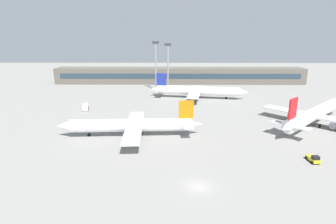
# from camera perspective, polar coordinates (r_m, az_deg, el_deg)

# --- Properties ---
(ground_plane) EXTENTS (400.00, 400.00, 0.00)m
(ground_plane) POSITION_cam_1_polar(r_m,az_deg,el_deg) (88.50, 3.86, -1.88)
(ground_plane) COLOR gray
(terminal_building) EXTENTS (142.56, 12.13, 9.00)m
(terminal_building) POSITION_cam_1_polar(r_m,az_deg,el_deg) (159.92, 2.45, 7.68)
(terminal_building) COLOR #5B564C
(terminal_building) RESTS_ON ground_plane
(airplane_near) EXTENTS (39.76, 27.74, 9.82)m
(airplane_near) POSITION_cam_1_polar(r_m,az_deg,el_deg) (75.22, -7.97, -2.80)
(airplane_near) COLOR white
(airplane_near) RESTS_ON ground_plane
(airplane_mid) EXTENTS (34.47, 33.51, 10.99)m
(airplane_mid) POSITION_cam_1_polar(r_m,az_deg,el_deg) (95.69, 28.40, -0.34)
(airplane_mid) COLOR white
(airplane_mid) RESTS_ON ground_plane
(airplane_far) EXTENTS (42.94, 30.23, 10.65)m
(airplane_far) POSITION_cam_1_polar(r_m,az_deg,el_deg) (121.11, 6.36, 4.42)
(airplane_far) COLOR white
(airplane_far) RESTS_ON ground_plane
(baggage_tug_yellow) EXTENTS (1.94, 3.66, 1.75)m
(baggage_tug_yellow) POSITION_cam_1_polar(r_m,az_deg,el_deg) (67.96, 28.24, -8.63)
(baggage_tug_yellow) COLOR yellow
(baggage_tug_yellow) RESTS_ON ground_plane
(service_van_white) EXTENTS (3.33, 5.54, 2.08)m
(service_van_white) POSITION_cam_1_polar(r_m,az_deg,el_deg) (105.73, -16.94, 1.00)
(service_van_white) COLOR white
(service_van_white) RESTS_ON ground_plane
(floodlight_tower_west) EXTENTS (3.20, 0.80, 23.44)m
(floodlight_tower_west) POSITION_cam_1_polar(r_m,az_deg,el_deg) (131.26, -0.02, 10.00)
(floodlight_tower_west) COLOR gray
(floodlight_tower_west) RESTS_ON ground_plane
(floodlight_tower_east) EXTENTS (3.20, 0.80, 24.28)m
(floodlight_tower_east) POSITION_cam_1_polar(r_m,az_deg,el_deg) (135.58, -2.59, 10.34)
(floodlight_tower_east) COLOR gray
(floodlight_tower_east) RESTS_ON ground_plane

